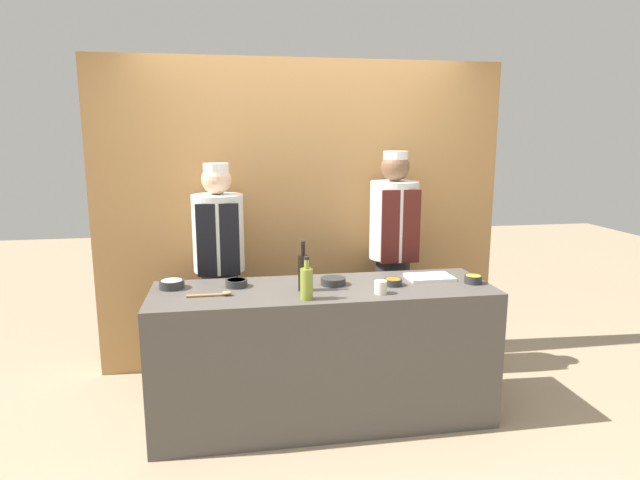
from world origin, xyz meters
name	(u,v)px	position (x,y,z in m)	size (l,w,h in m)	color
ground_plane	(323,416)	(0.00, 0.00, 0.00)	(14.00, 14.00, 0.00)	tan
cabinet_wall	(302,216)	(0.00, 0.99, 1.20)	(3.17, 0.18, 2.40)	#B7844C
counter	(323,353)	(0.00, 0.00, 0.44)	(2.15, 0.67, 0.88)	#514C47
sauce_bowl_brown	(333,281)	(0.07, 0.06, 0.91)	(0.16, 0.16, 0.05)	#2D2D2D
sauce_bowl_green	(236,283)	(-0.54, 0.11, 0.91)	(0.14, 0.14, 0.05)	#2D2D2D
sauce_bowl_orange	(393,282)	(0.45, -0.03, 0.91)	(0.12, 0.12, 0.04)	#2D2D2D
sauce_bowl_yellow	(473,279)	(0.97, -0.07, 0.91)	(0.11, 0.11, 0.05)	#2D2D2D
sauce_bowl_white	(172,284)	(-0.94, 0.14, 0.91)	(0.16, 0.16, 0.05)	#2D2D2D
cutting_board	(429,277)	(0.74, 0.09, 0.89)	(0.30, 0.21, 0.02)	white
bottle_soy	(303,271)	(-0.14, -0.04, 1.01)	(0.06, 0.06, 0.31)	black
bottle_oil	(307,283)	(-0.14, -0.23, 0.98)	(0.07, 0.07, 0.26)	olive
cup_cream	(381,287)	(0.32, -0.19, 0.92)	(0.08, 0.08, 0.08)	silver
wooden_spoon	(217,294)	(-0.66, -0.07, 0.90)	(0.27, 0.05, 0.03)	#B2844C
chef_left	(220,268)	(-0.65, 0.64, 0.88)	(0.37, 0.37, 1.64)	#28282D
chef_right	(393,255)	(0.65, 0.64, 0.93)	(0.36, 0.36, 1.72)	#28282D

